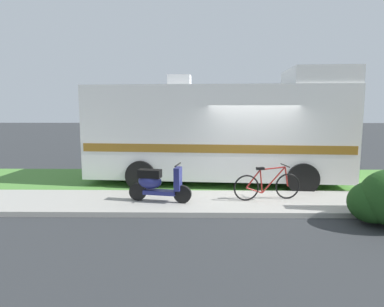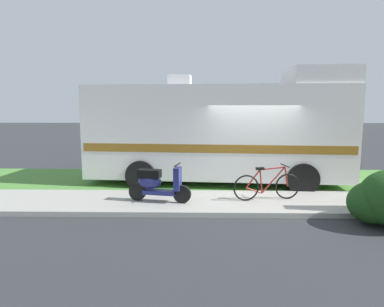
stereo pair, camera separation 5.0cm
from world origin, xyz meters
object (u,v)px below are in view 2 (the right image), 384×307
(motorhome_rv, at_px, (220,130))
(bicycle, at_px, (267,185))
(pickup_truck_near, at_px, (259,139))
(scooter, at_px, (157,183))

(motorhome_rv, distance_m, bicycle, 2.91)
(motorhome_rv, relative_size, pickup_truck_near, 1.46)
(scooter, bearing_deg, bicycle, 4.15)
(pickup_truck_near, bearing_deg, scooter, -117.38)
(scooter, bearing_deg, motorhome_rv, 56.85)
(motorhome_rv, height_order, bicycle, motorhome_rv)
(scooter, distance_m, bicycle, 2.77)
(pickup_truck_near, bearing_deg, bicycle, -98.37)
(bicycle, bearing_deg, motorhome_rv, 113.09)
(motorhome_rv, bearing_deg, pickup_truck_near, 66.13)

